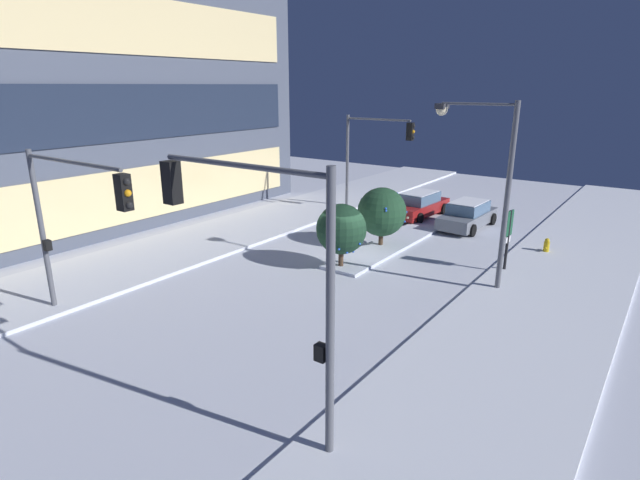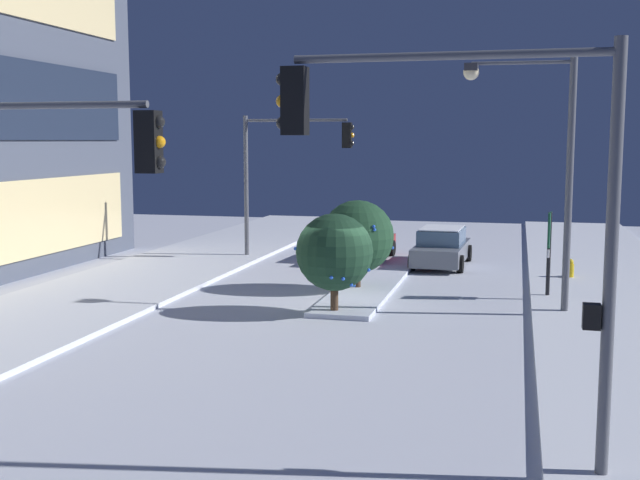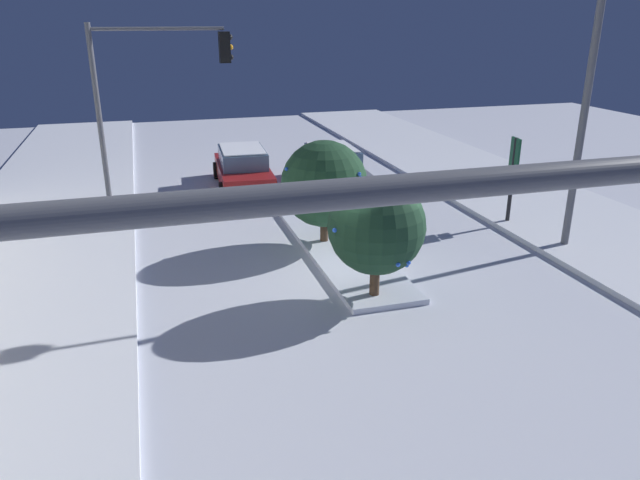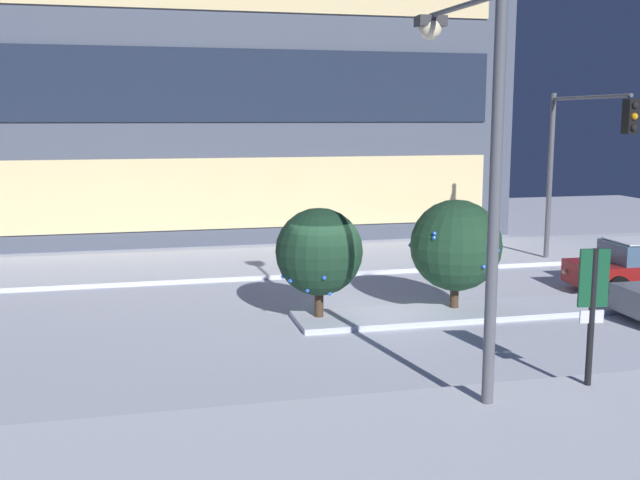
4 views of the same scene
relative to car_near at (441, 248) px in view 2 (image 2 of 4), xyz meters
name	(u,v)px [view 2 (image 2 of 4)]	position (x,y,z in m)	size (l,w,h in m)	color
ground	(341,312)	(-9.08, 1.96, -0.71)	(52.00, 52.00, 0.00)	silver
curb_strip_near	(635,325)	(-9.08, -5.89, -0.64)	(52.00, 5.20, 0.14)	silver
curb_strip_far	(93,296)	(-9.08, 9.82, -0.64)	(52.00, 5.20, 0.14)	silver
median_strip	(367,288)	(-5.65, 1.87, -0.64)	(9.00, 1.80, 0.14)	silver
car_near	(441,248)	(0.00, 0.00, 0.00)	(4.63, 2.15, 1.49)	slate
car_far	(362,243)	(0.69, 3.26, 0.00)	(4.82, 2.21, 1.49)	maroon
traffic_light_corner_far_right	(289,159)	(0.09, 6.16, 3.39)	(0.32, 4.61, 5.84)	#565960
traffic_light_corner_near_left	(476,180)	(-19.24, -2.24, 3.57)	(0.32, 4.89, 6.21)	#565960
street_lamp_arched	(538,147)	(-8.09, -3.31, 3.96)	(0.56, 3.02, 7.08)	#565960
fire_hydrant	(570,270)	(-2.31, -4.65, -0.34)	(0.48, 0.26, 0.78)	gold
parking_info_sign	(549,244)	(-5.85, -3.79, 0.99)	(0.55, 0.14, 2.68)	black
decorated_tree_median	(358,237)	(-5.93, 2.13, 1.06)	(2.35, 2.35, 2.95)	#473323
decorated_tree_left_of_median	(334,252)	(-9.55, 2.05, 1.06)	(2.15, 2.17, 2.85)	#473323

